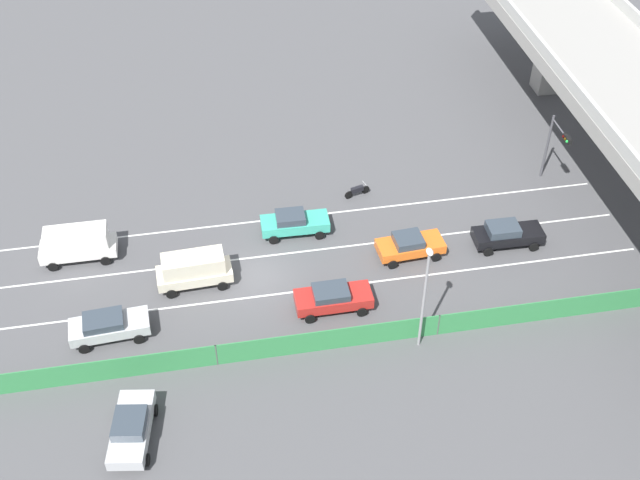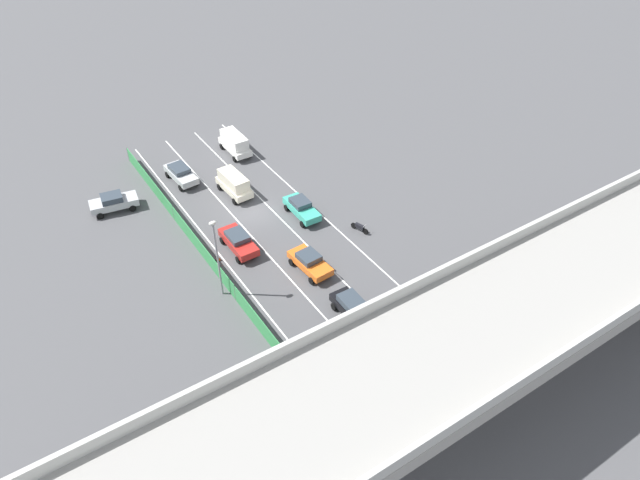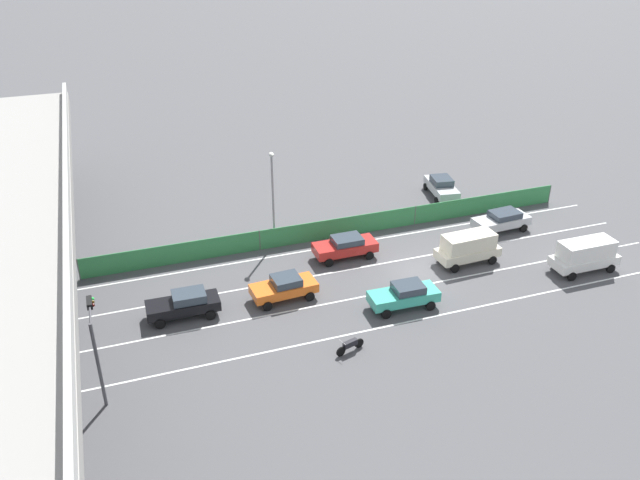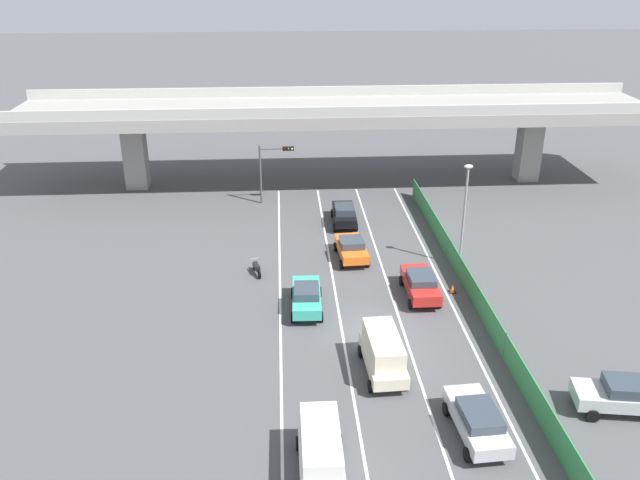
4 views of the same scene
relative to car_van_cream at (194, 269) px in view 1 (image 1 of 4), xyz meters
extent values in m
plane|color=#4C4C4F|center=(0.04, 3.98, -1.27)|extent=(300.00, 300.00, 0.00)
cube|color=silver|center=(-5.32, 7.22, -1.27)|extent=(0.14, 42.48, 0.01)
cube|color=silver|center=(-1.75, 7.22, -1.27)|extent=(0.14, 42.48, 0.01)
cube|color=silver|center=(1.83, 7.22, -1.27)|extent=(0.14, 42.48, 0.01)
cube|color=silver|center=(5.40, 7.22, -1.27)|extent=(0.14, 42.48, 0.01)
cube|color=#B2B2AD|center=(0.04, 26.04, 6.52)|extent=(57.47, 0.30, 0.90)
cube|color=gray|center=(-18.35, 30.46, 1.86)|extent=(1.96, 1.96, 6.25)
cube|color=#338447|center=(6.75, 7.22, -0.47)|extent=(0.06, 38.48, 1.59)
cylinder|color=#4C514C|center=(6.75, 0.81, -0.47)|extent=(0.10, 0.10, 1.59)
cylinder|color=#4C514C|center=(6.75, 13.64, -0.47)|extent=(0.10, 0.10, 1.59)
cube|color=beige|center=(0.00, 0.00, -0.45)|extent=(2.02, 4.69, 0.67)
cube|color=beige|center=(0.00, 0.00, 0.43)|extent=(1.77, 3.85, 1.11)
cylinder|color=black|center=(-0.98, 1.53, -0.95)|extent=(0.25, 0.65, 0.64)
cylinder|color=black|center=(0.84, 1.61, -0.95)|extent=(0.25, 0.65, 0.64)
cylinder|color=black|center=(-0.84, -1.61, -0.95)|extent=(0.25, 0.65, 0.64)
cylinder|color=black|center=(0.98, -1.53, -0.95)|extent=(0.25, 0.65, 0.64)
cube|color=black|center=(-0.08, 20.37, -0.46)|extent=(1.81, 4.58, 0.66)
cube|color=#333D47|center=(-0.09, 19.95, 0.14)|extent=(1.55, 2.09, 0.55)
cylinder|color=black|center=(-0.90, 21.93, -0.95)|extent=(0.23, 0.64, 0.64)
cylinder|color=black|center=(0.81, 21.90, -0.95)|extent=(0.23, 0.64, 0.64)
cylinder|color=black|center=(-0.97, 18.84, -0.95)|extent=(0.23, 0.64, 0.64)
cylinder|color=black|center=(0.74, 18.80, -0.95)|extent=(0.23, 0.64, 0.64)
cube|color=#B7BABC|center=(3.53, -5.10, -0.46)|extent=(2.10, 4.64, 0.66)
cube|color=#333D47|center=(3.54, -5.37, 0.10)|extent=(1.74, 2.35, 0.46)
cylinder|color=black|center=(2.52, -3.62, -0.95)|extent=(0.26, 0.65, 0.64)
cylinder|color=black|center=(4.34, -3.50, -0.95)|extent=(0.26, 0.65, 0.64)
cylinder|color=black|center=(2.72, -6.70, -0.95)|extent=(0.26, 0.65, 0.64)
cylinder|color=black|center=(4.53, -6.58, -0.95)|extent=(0.26, 0.65, 0.64)
cube|color=orange|center=(-0.19, 13.82, -0.48)|extent=(2.10, 4.40, 0.61)
cube|color=#333D47|center=(-0.18, 13.64, 0.08)|extent=(1.72, 1.88, 0.51)
cylinder|color=black|center=(-1.20, 15.22, -0.95)|extent=(0.26, 0.65, 0.64)
cylinder|color=black|center=(0.63, 15.33, -0.95)|extent=(0.26, 0.65, 0.64)
cylinder|color=black|center=(-1.01, 12.30, -0.95)|extent=(0.26, 0.65, 0.64)
cylinder|color=black|center=(0.81, 12.42, -0.95)|extent=(0.26, 0.65, 0.64)
cube|color=teal|center=(-3.69, 6.85, -0.45)|extent=(1.83, 4.54, 0.67)
cube|color=#333D47|center=(-3.70, 6.55, 0.13)|extent=(1.55, 1.95, 0.50)
cylinder|color=black|center=(-4.50, 8.40, -0.95)|extent=(0.24, 0.65, 0.64)
cylinder|color=black|center=(-2.80, 8.36, -0.95)|extent=(0.24, 0.65, 0.64)
cylinder|color=black|center=(-4.58, 5.34, -0.95)|extent=(0.24, 0.65, 0.64)
cylinder|color=black|center=(-2.88, 5.30, -0.95)|extent=(0.24, 0.65, 0.64)
cube|color=red|center=(3.61, 8.04, -0.44)|extent=(1.82, 4.61, 0.69)
cube|color=#333D47|center=(3.61, 7.88, 0.13)|extent=(1.59, 2.13, 0.45)
cylinder|color=black|center=(2.70, 9.61, -0.95)|extent=(0.22, 0.64, 0.64)
cylinder|color=black|center=(4.51, 9.61, -0.95)|extent=(0.22, 0.64, 0.64)
cylinder|color=black|center=(2.71, 6.47, -0.95)|extent=(0.22, 0.64, 0.64)
cylinder|color=black|center=(4.52, 6.48, -0.95)|extent=(0.22, 0.64, 0.64)
cube|color=silver|center=(-3.69, -7.18, -0.46)|extent=(1.85, 4.81, 0.65)
cube|color=silver|center=(-3.69, -7.18, 0.45)|extent=(1.63, 3.95, 1.17)
cylinder|color=black|center=(-4.59, -5.54, -0.95)|extent=(0.22, 0.64, 0.64)
cylinder|color=black|center=(-2.77, -5.55, -0.95)|extent=(0.22, 0.64, 0.64)
cylinder|color=black|center=(-4.61, -8.81, -0.95)|extent=(0.22, 0.64, 0.64)
cylinder|color=black|center=(-2.78, -8.82, -0.95)|extent=(0.22, 0.64, 0.64)
cylinder|color=black|center=(-7.07, 12.43, -0.97)|extent=(0.27, 0.60, 0.60)
cylinder|color=black|center=(-6.69, 11.13, -0.97)|extent=(0.27, 0.60, 0.60)
cube|color=black|center=(-6.88, 11.78, -0.69)|extent=(0.53, 0.96, 0.36)
cylinder|color=#B2B2B2|center=(-7.04, 12.33, -0.35)|extent=(0.58, 0.20, 0.03)
cube|color=#B2B5B7|center=(10.92, -3.85, -0.45)|extent=(4.69, 2.52, 0.69)
cube|color=#333D47|center=(11.02, -3.87, 0.18)|extent=(2.16, 1.90, 0.56)
cylinder|color=black|center=(9.28, -4.52, -0.95)|extent=(0.67, 0.32, 0.64)
cylinder|color=black|center=(9.57, -2.71, -0.95)|extent=(0.67, 0.32, 0.64)
cylinder|color=black|center=(12.27, -5.00, -0.95)|extent=(0.67, 0.32, 0.64)
cylinder|color=black|center=(12.56, -3.19, -0.95)|extent=(0.67, 0.32, 0.64)
cylinder|color=#47474C|center=(-6.82, 25.48, 1.31)|extent=(0.18, 0.18, 5.17)
cylinder|color=#47474C|center=(-5.48, 25.47, 3.60)|extent=(2.70, 0.13, 0.12)
cube|color=black|center=(-4.40, 25.47, 3.60)|extent=(0.96, 0.28, 0.32)
sphere|color=#390706|center=(-4.70, 25.31, 3.60)|extent=(0.20, 0.20, 0.20)
sphere|color=#3B2806|center=(-4.40, 25.31, 3.60)|extent=(0.20, 0.20, 0.20)
sphere|color=green|center=(-4.10, 25.31, 3.60)|extent=(0.20, 0.20, 0.20)
cylinder|color=gray|center=(7.31, 12.35, 2.25)|extent=(0.16, 0.16, 7.04)
ellipsoid|color=silver|center=(7.31, 12.35, 5.95)|extent=(0.60, 0.36, 0.28)
cone|color=orange|center=(5.83, 8.40, -0.99)|extent=(0.36, 0.36, 0.56)
cube|color=black|center=(5.83, 8.40, -1.25)|extent=(0.47, 0.47, 0.03)
camera|label=1|loc=(36.36, 1.36, 33.68)|focal=44.75mm
camera|label=2|loc=(19.37, 45.31, 31.99)|focal=32.76mm
camera|label=3|loc=(-35.03, 23.48, 22.47)|focal=36.60mm
camera|label=4|loc=(-5.05, -28.41, 19.15)|focal=36.83mm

